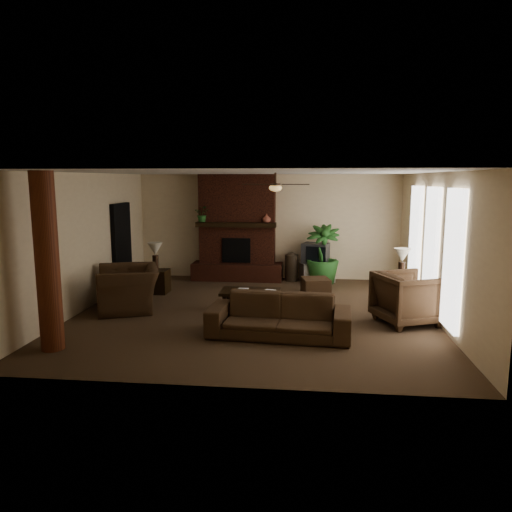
# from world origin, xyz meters

# --- Properties ---
(room_shell) EXTENTS (7.00, 7.00, 7.00)m
(room_shell) POSITION_xyz_m (0.00, 0.00, 1.40)
(room_shell) COLOR #4D3826
(room_shell) RESTS_ON ground
(fireplace) EXTENTS (2.40, 0.70, 2.80)m
(fireplace) POSITION_xyz_m (-0.80, 3.22, 1.16)
(fireplace) COLOR #481E13
(fireplace) RESTS_ON ground
(windows) EXTENTS (0.08, 3.65, 2.35)m
(windows) POSITION_xyz_m (3.45, 0.20, 1.35)
(windows) COLOR white
(windows) RESTS_ON ground
(log_column) EXTENTS (0.36, 0.36, 2.80)m
(log_column) POSITION_xyz_m (-2.95, -2.40, 1.40)
(log_column) COLOR brown
(log_column) RESTS_ON ground
(doorway) EXTENTS (0.10, 1.00, 2.10)m
(doorway) POSITION_xyz_m (-3.44, 1.80, 1.05)
(doorway) COLOR black
(doorway) RESTS_ON ground
(ceiling_fan) EXTENTS (1.35, 1.35, 0.37)m
(ceiling_fan) POSITION_xyz_m (0.40, 0.30, 2.53)
(ceiling_fan) COLOR #2F1F15
(ceiling_fan) RESTS_ON ceiling
(sofa) EXTENTS (2.47, 0.89, 0.95)m
(sofa) POSITION_xyz_m (0.59, -1.38, 0.47)
(sofa) COLOR #412C1B
(sofa) RESTS_ON ground
(armchair_left) EXTENTS (1.32, 1.59, 1.19)m
(armchair_left) POSITION_xyz_m (-2.61, -0.01, 0.59)
(armchair_left) COLOR #412C1B
(armchair_left) RESTS_ON ground
(armchair_right) EXTENTS (1.29, 1.33, 1.07)m
(armchair_right) POSITION_xyz_m (2.93, -0.41, 0.53)
(armchair_right) COLOR #412C1B
(armchair_right) RESTS_ON ground
(coffee_table) EXTENTS (1.20, 0.70, 0.43)m
(coffee_table) POSITION_xyz_m (-0.08, 0.14, 0.37)
(coffee_table) COLOR black
(coffee_table) RESTS_ON ground
(ottoman) EXTENTS (0.71, 0.71, 0.40)m
(ottoman) POSITION_xyz_m (1.27, 1.62, 0.20)
(ottoman) COLOR #412C1B
(ottoman) RESTS_ON ground
(tv_stand) EXTENTS (0.95, 0.71, 0.50)m
(tv_stand) POSITION_xyz_m (1.33, 3.15, 0.25)
(tv_stand) COLOR silver
(tv_stand) RESTS_ON ground
(tv) EXTENTS (0.77, 0.68, 0.52)m
(tv) POSITION_xyz_m (1.28, 3.14, 0.76)
(tv) COLOR #37373A
(tv) RESTS_ON tv_stand
(floor_vase) EXTENTS (0.34, 0.34, 0.77)m
(floor_vase) POSITION_xyz_m (0.65, 3.15, 0.43)
(floor_vase) COLOR #32271B
(floor_vase) RESTS_ON ground
(floor_plant) EXTENTS (1.00, 1.60, 0.85)m
(floor_plant) POSITION_xyz_m (1.45, 2.92, 0.43)
(floor_plant) COLOR #2A5E25
(floor_plant) RESTS_ON ground
(side_table_left) EXTENTS (0.50, 0.50, 0.55)m
(side_table_left) POSITION_xyz_m (-2.46, 1.48, 0.28)
(side_table_left) COLOR black
(side_table_left) RESTS_ON ground
(lamp_left) EXTENTS (0.37, 0.37, 0.65)m
(lamp_left) POSITION_xyz_m (-2.51, 1.51, 1.00)
(lamp_left) COLOR #2F1F15
(lamp_left) RESTS_ON side_table_left
(side_table_right) EXTENTS (0.59, 0.59, 0.55)m
(side_table_right) POSITION_xyz_m (3.05, 1.08, 0.28)
(side_table_right) COLOR black
(side_table_right) RESTS_ON ground
(lamp_right) EXTENTS (0.39, 0.39, 0.65)m
(lamp_right) POSITION_xyz_m (3.09, 1.14, 1.00)
(lamp_right) COLOR #2F1F15
(lamp_right) RESTS_ON side_table_right
(mantel_plant) EXTENTS (0.46, 0.49, 0.33)m
(mantel_plant) POSITION_xyz_m (-1.69, 3.01, 1.72)
(mantel_plant) COLOR #2A5E25
(mantel_plant) RESTS_ON fireplace
(mantel_vase) EXTENTS (0.23, 0.24, 0.22)m
(mantel_vase) POSITION_xyz_m (-0.00, 2.99, 1.67)
(mantel_vase) COLOR #9A503D
(mantel_vase) RESTS_ON fireplace
(book_a) EXTENTS (0.22, 0.03, 0.29)m
(book_a) POSITION_xyz_m (-0.35, 0.10, 0.57)
(book_a) COLOR #999999
(book_a) RESTS_ON coffee_table
(book_b) EXTENTS (0.21, 0.09, 0.29)m
(book_b) POSITION_xyz_m (0.19, 0.09, 0.58)
(book_b) COLOR #999999
(book_b) RESTS_ON coffee_table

